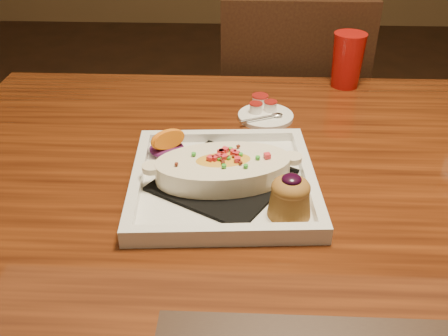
{
  "coord_description": "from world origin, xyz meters",
  "views": [
    {
      "loc": [
        -0.14,
        -0.77,
        1.24
      ],
      "look_at": [
        -0.17,
        -0.03,
        0.77
      ],
      "focal_mm": 40.0,
      "sensor_mm": 36.0,
      "label": 1
    }
  ],
  "objects_px": {
    "red_tumbler": "(347,60)",
    "plate": "(227,176)",
    "chair_far": "(287,128)",
    "saucer": "(265,114)",
    "table": "(312,214)"
  },
  "relations": [
    {
      "from": "chair_far",
      "to": "saucer",
      "type": "relative_size",
      "value": 7.73
    },
    {
      "from": "chair_far",
      "to": "plate",
      "type": "height_order",
      "value": "chair_far"
    },
    {
      "from": "table",
      "to": "chair_far",
      "type": "distance_m",
      "value": 0.65
    },
    {
      "from": "saucer",
      "to": "red_tumbler",
      "type": "height_order",
      "value": "red_tumbler"
    },
    {
      "from": "chair_far",
      "to": "saucer",
      "type": "distance_m",
      "value": 0.5
    },
    {
      "from": "chair_far",
      "to": "red_tumbler",
      "type": "height_order",
      "value": "chair_far"
    },
    {
      "from": "table",
      "to": "red_tumbler",
      "type": "xyz_separation_m",
      "value": [
        0.11,
        0.4,
        0.16
      ]
    },
    {
      "from": "red_tumbler",
      "to": "saucer",
      "type": "bearing_deg",
      "value": -137.18
    },
    {
      "from": "plate",
      "to": "red_tumbler",
      "type": "bearing_deg",
      "value": 55.56
    },
    {
      "from": "plate",
      "to": "table",
      "type": "bearing_deg",
      "value": 17.58
    },
    {
      "from": "saucer",
      "to": "chair_far",
      "type": "bearing_deg",
      "value": 77.7
    },
    {
      "from": "table",
      "to": "saucer",
      "type": "bearing_deg",
      "value": 113.14
    },
    {
      "from": "red_tumbler",
      "to": "plate",
      "type": "bearing_deg",
      "value": -120.46
    },
    {
      "from": "table",
      "to": "saucer",
      "type": "distance_m",
      "value": 0.25
    },
    {
      "from": "red_tumbler",
      "to": "table",
      "type": "bearing_deg",
      "value": -105.54
    }
  ]
}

